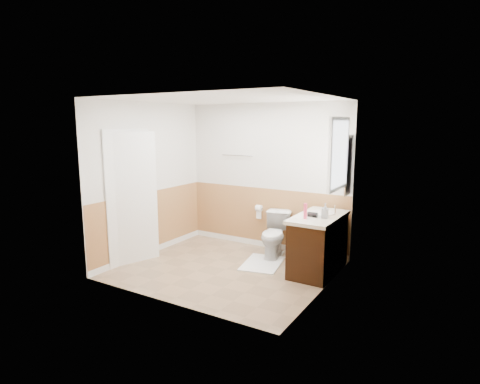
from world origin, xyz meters
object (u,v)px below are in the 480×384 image
Objects in this scene: bath_mat at (262,263)px; toilet at (275,235)px; lotion_bottle at (305,211)px; soap_dispenser at (325,211)px; vanity_cabinet at (318,245)px.

toilet is at bearing 90.00° from bath_mat.
lotion_bottle reaches higher than bath_mat.
toilet is 1.11m from lotion_bottle.
vanity_cabinet is at bearing 137.81° from soap_dispenser.
soap_dispenser is (0.96, -0.38, 0.59)m from toilet.
lotion_bottle is (-0.10, -0.30, 0.56)m from vanity_cabinet.
bath_mat is at bearing -101.82° from toilet.
bath_mat is 0.73× the size of vanity_cabinet.
vanity_cabinet is 5.00× the size of lotion_bottle.
vanity_cabinet is (0.84, 0.15, 0.39)m from bath_mat.
toilet is 1.19m from soap_dispenser.
vanity_cabinet reaches higher than bath_mat.
lotion_bottle reaches higher than vanity_cabinet.
soap_dispenser is (0.12, -0.11, 0.55)m from vanity_cabinet.
soap_dispenser reaches higher than vanity_cabinet.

